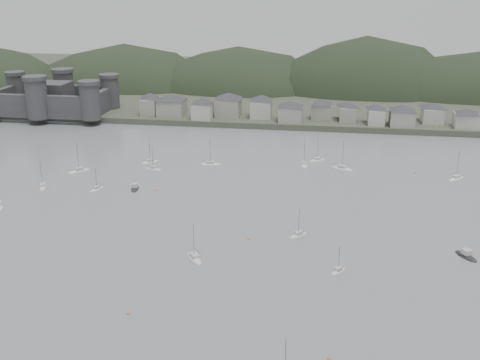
# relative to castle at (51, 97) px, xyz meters

# --- Properties ---
(ground) EXTENTS (900.00, 900.00, 0.00)m
(ground) POSITION_rel_castle_xyz_m (120.00, -179.80, -10.96)
(ground) COLOR slate
(ground) RESTS_ON ground
(far_shore_land) EXTENTS (900.00, 250.00, 3.00)m
(far_shore_land) POSITION_rel_castle_xyz_m (120.00, 115.20, -9.46)
(far_shore_land) COLOR #383D2D
(far_shore_land) RESTS_ON ground
(forested_ridge) EXTENTS (851.55, 103.94, 102.57)m
(forested_ridge) POSITION_rel_castle_xyz_m (124.83, 89.60, -22.25)
(forested_ridge) COLOR black
(forested_ridge) RESTS_ON ground
(castle) EXTENTS (66.00, 43.00, 20.00)m
(castle) POSITION_rel_castle_xyz_m (0.00, 0.00, 0.00)
(castle) COLOR #353537
(castle) RESTS_ON far_shore_land
(waterfront_town) EXTENTS (451.48, 28.46, 12.92)m
(waterfront_town) POSITION_rel_castle_xyz_m (170.59, 3.54, -2.30)
(waterfront_town) COLOR gray
(waterfront_town) RESTS_ON far_shore_land
(sailboat_lead) EXTENTS (4.47, 6.87, 9.01)m
(sailboat_lead) POSITION_rel_castle_xyz_m (67.92, -106.30, -10.78)
(sailboat_lead) COLOR silver
(sailboat_lead) RESTS_ON ground
(moored_fleet) EXTENTS (247.93, 154.18, 12.90)m
(moored_fleet) POSITION_rel_castle_xyz_m (106.48, -114.58, -10.79)
(moored_fleet) COLOR silver
(moored_fleet) RESTS_ON ground
(motor_launch_near) EXTENTS (6.50, 8.05, 3.86)m
(motor_launch_near) POSITION_rel_castle_xyz_m (188.57, -141.54, -10.67)
(motor_launch_near) COLOR black
(motor_launch_near) RESTS_ON ground
(motor_launch_far) EXTENTS (4.02, 7.66, 3.75)m
(motor_launch_far) POSITION_rel_castle_xyz_m (81.28, -103.54, -10.67)
(motor_launch_far) COLOR black
(motor_launch_far) RESTS_ON ground
(mooring_buoys) EXTENTS (168.31, 146.97, 0.70)m
(mooring_buoys) POSITION_rel_castle_xyz_m (125.24, -127.36, -10.81)
(mooring_buoys) COLOR #C77142
(mooring_buoys) RESTS_ON ground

